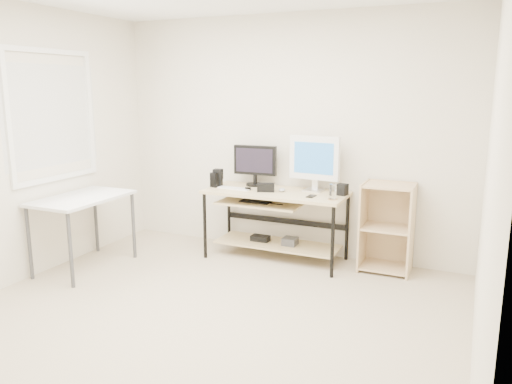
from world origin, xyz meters
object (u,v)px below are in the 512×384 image
at_px(white_imac, 314,160).
at_px(audio_controller, 214,180).
at_px(desk, 274,210).
at_px(shelf_unit, 387,227).
at_px(black_monitor, 255,163).
at_px(side_table, 82,204).

distance_m(white_imac, audio_controller, 1.12).
relative_size(desk, white_imac, 2.57).
relative_size(shelf_unit, black_monitor, 1.83).
bearing_deg(side_table, desk, 32.65).
bearing_deg(audio_controller, side_table, -123.22).
height_order(shelf_unit, audio_controller, audio_controller).
relative_size(desk, audio_controller, 9.19).
bearing_deg(black_monitor, shelf_unit, -4.64).
distance_m(side_table, shelf_unit, 3.09).
xyz_separation_m(desk, white_imac, (0.39, 0.16, 0.55)).
xyz_separation_m(shelf_unit, white_imac, (-0.79, 0.00, 0.64)).
height_order(side_table, white_imac, white_imac).
bearing_deg(black_monitor, audio_controller, -146.66).
bearing_deg(shelf_unit, audio_controller, -172.43).
relative_size(black_monitor, white_imac, 0.84).
bearing_deg(white_imac, black_monitor, -177.60).
height_order(shelf_unit, white_imac, white_imac).
relative_size(desk, side_table, 1.50).
xyz_separation_m(desk, shelf_unit, (1.18, 0.16, -0.09)).
bearing_deg(white_imac, side_table, -144.36).
xyz_separation_m(desk, black_monitor, (-0.30, 0.19, 0.47)).
bearing_deg(audio_controller, black_monitor, 48.76).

